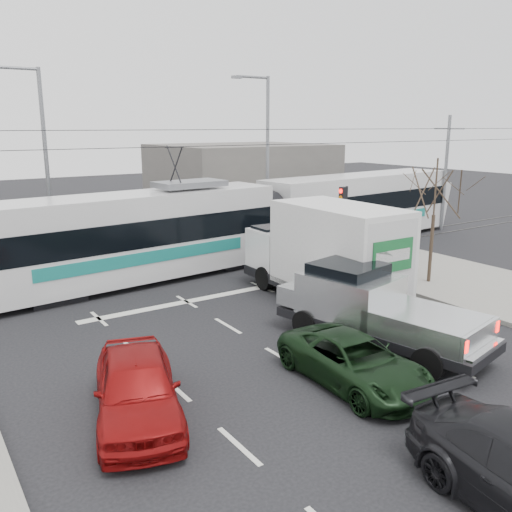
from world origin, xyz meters
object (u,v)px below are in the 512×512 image
box_truck (327,254)px  green_car (354,361)px  tram (263,219)px  red_car (137,387)px  street_lamp_near (265,149)px  silver_pickup (370,306)px  traffic_signal (344,209)px  navy_pickup (328,251)px  street_lamp_far (42,153)px  bare_tree (435,193)px

box_truck → green_car: size_ratio=1.66×
tram → red_car: tram is taller
tram → red_car: size_ratio=6.06×
street_lamp_near → silver_pickup: size_ratio=1.34×
traffic_signal → tram: 4.22m
traffic_signal → street_lamp_near: size_ratio=0.40×
tram → traffic_signal: bearing=-68.6°
navy_pickup → red_car: navy_pickup is taller
tram → green_car: (-5.74, -12.47, -1.34)m
street_lamp_near → silver_pickup: bearing=-113.1°
street_lamp_far → green_car: size_ratio=2.03×
tram → box_truck: size_ratio=3.68×
navy_pickup → red_car: 13.59m
bare_tree → green_car: 10.44m
box_truck → red_car: size_ratio=1.65×
green_car → red_car: bearing=166.4°
box_truck → red_car: bearing=-155.2°
box_truck → green_car: (-3.80, -5.47, -1.20)m
traffic_signal → silver_pickup: 8.98m
silver_pickup → traffic_signal: bearing=40.9°
traffic_signal → navy_pickup: 2.09m
street_lamp_near → navy_pickup: (-1.98, -7.82, -4.10)m
green_car → street_lamp_far: bearing=101.5°
street_lamp_far → box_truck: size_ratio=1.22×
silver_pickup → red_car: silver_pickup is taller
street_lamp_near → green_car: street_lamp_near is taller
street_lamp_near → red_car: 20.60m
traffic_signal → red_car: traffic_signal is taller
green_car → red_car: red_car is taller
street_lamp_far → tram: (8.80, -5.80, -3.16)m
tram → navy_pickup: size_ratio=5.23×
bare_tree → navy_pickup: (-2.26, 3.68, -2.78)m
traffic_signal → street_lamp_near: 7.91m
green_car → silver_pickup: bearing=39.5°
tram → navy_pickup: (0.73, -4.01, -0.94)m
traffic_signal → box_truck: 5.12m
traffic_signal → navy_pickup: bearing=-164.5°
silver_pickup → box_truck: (1.55, 3.74, 0.66)m
street_lamp_near → green_car: (-8.44, -16.27, -4.50)m
street_lamp_far → silver_pickup: street_lamp_far is taller
tram → silver_pickup: size_ratio=4.04×
street_lamp_far → traffic_signal: bearing=-41.7°
street_lamp_near → box_truck: street_lamp_near is taller
traffic_signal → green_car: size_ratio=0.81×
bare_tree → navy_pickup: size_ratio=0.97×
traffic_signal → green_car: 11.80m
navy_pickup → green_car: size_ratio=1.17×
street_lamp_near → tram: (-2.70, -3.80, -3.16)m
bare_tree → red_car: (-13.90, -3.33, -3.03)m
bare_tree → street_lamp_far: (-11.79, 13.50, 1.32)m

